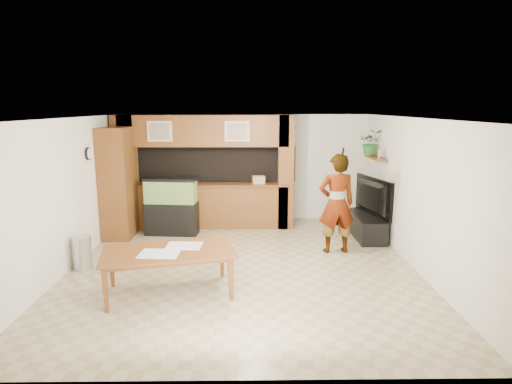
{
  "coord_description": "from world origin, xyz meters",
  "views": [
    {
      "loc": [
        0.14,
        -7.21,
        2.8
      ],
      "look_at": [
        0.24,
        0.6,
        1.22
      ],
      "focal_mm": 30.0,
      "sensor_mm": 36.0,
      "label": 1
    }
  ],
  "objects_px": {
    "television": "(368,197)",
    "person": "(336,204)",
    "aquarium": "(171,207)",
    "pantry_cabinet": "(118,183)",
    "dining_table": "(169,273)"
  },
  "relations": [
    {
      "from": "pantry_cabinet",
      "to": "television",
      "type": "relative_size",
      "value": 1.67
    },
    {
      "from": "television",
      "to": "person",
      "type": "xyz_separation_m",
      "value": [
        -0.86,
        -0.97,
        0.07
      ]
    },
    {
      "from": "pantry_cabinet",
      "to": "television",
      "type": "xyz_separation_m",
      "value": [
        5.35,
        -0.15,
        -0.29
      ]
    },
    {
      "from": "pantry_cabinet",
      "to": "aquarium",
      "type": "xyz_separation_m",
      "value": [
        1.1,
        0.1,
        -0.56
      ]
    },
    {
      "from": "television",
      "to": "dining_table",
      "type": "bearing_deg",
      "value": 112.94
    },
    {
      "from": "television",
      "to": "person",
      "type": "relative_size",
      "value": 0.73
    },
    {
      "from": "television",
      "to": "pantry_cabinet",
      "type": "bearing_deg",
      "value": 73.96
    },
    {
      "from": "aquarium",
      "to": "television",
      "type": "xyz_separation_m",
      "value": [
        4.25,
        -0.25,
        0.27
      ]
    },
    {
      "from": "pantry_cabinet",
      "to": "dining_table",
      "type": "xyz_separation_m",
      "value": [
        1.62,
        -3.0,
        -0.84
      ]
    },
    {
      "from": "aquarium",
      "to": "dining_table",
      "type": "xyz_separation_m",
      "value": [
        0.52,
        -3.1,
        -0.28
      ]
    },
    {
      "from": "aquarium",
      "to": "person",
      "type": "distance_m",
      "value": 3.62
    },
    {
      "from": "pantry_cabinet",
      "to": "dining_table",
      "type": "distance_m",
      "value": 3.51
    },
    {
      "from": "pantry_cabinet",
      "to": "aquarium",
      "type": "relative_size",
      "value": 1.87
    },
    {
      "from": "person",
      "to": "television",
      "type": "bearing_deg",
      "value": -137.54
    },
    {
      "from": "pantry_cabinet",
      "to": "aquarium",
      "type": "distance_m",
      "value": 1.24
    }
  ]
}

